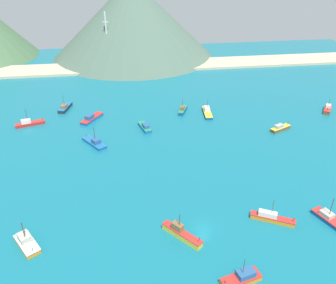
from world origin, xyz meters
The scene contains 18 objects.
ground centered at (0.00, 30.00, -0.25)m, with size 260.00×280.00×0.50m.
fishing_boat_0 centered at (-8.46, 51.13, 0.86)m, with size 4.28×8.55×2.32m.
fishing_boat_1 centered at (3.96, -14.53, 0.90)m, with size 8.25×4.62×5.69m.
fishing_boat_2 centered at (-37.65, 0.67, 0.91)m, with size 6.62×8.01×6.22m.
fishing_boat_3 centered at (-26.99, 61.20, 0.81)m, with size 8.25×10.57×2.46m.
fishing_boat_4 centered at (37.28, 43.65, 0.86)m, with size 8.23×5.34×2.50m.
fishing_boat_5 centered at (-5.22, -1.51, 1.02)m, with size 7.89×9.01×5.99m.
fishing_boat_6 centered at (16.10, 0.65, 0.85)m, with size 9.71×6.35×5.85m.
fishing_boat_7 centered at (-25.19, 42.66, 0.76)m, with size 8.27×10.28×6.28m.
fishing_boat_8 centered at (-48.47, 60.15, 0.80)m, with size 10.23×5.24×6.38m.
fishing_boat_9 centered at (7.05, 63.48, 0.89)m, with size 4.86×7.94×5.03m.
fishing_boat_10 centered at (15.86, 60.54, 0.80)m, with size 3.74×11.04×5.76m.
fishing_boat_12 centered at (29.11, -1.44, 0.71)m, with size 5.64×9.00×6.42m.
fishing_boat_13 centered at (61.88, 56.13, 0.92)m, with size 6.23×7.43×4.88m.
fishing_boat_14 centered at (-37.52, 72.67, 0.81)m, with size 4.89×9.61×6.04m.
beach_strip centered at (0.00, 123.13, 0.60)m, with size 247.00×18.75×1.20m, color #C6B793.
hill_central centered at (-6.47, 147.10, 20.63)m, with size 90.44×90.44×41.27m.
radio_tower centered at (-20.77, 125.39, 14.23)m, with size 2.79×2.23×27.90m.
Camera 1 is at (-16.19, -57.07, 54.67)m, focal length 37.59 mm.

